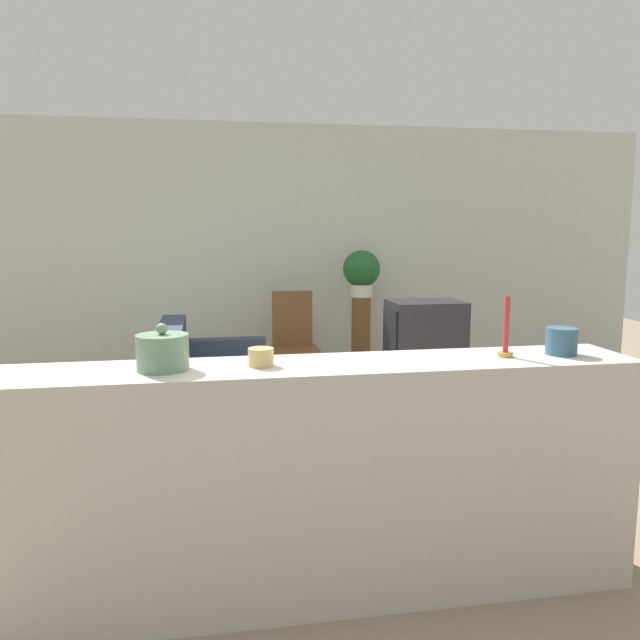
# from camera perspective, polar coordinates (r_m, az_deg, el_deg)

# --- Properties ---
(ground_plane) EXTENTS (14.00, 14.00, 0.00)m
(ground_plane) POSITION_cam_1_polar(r_m,az_deg,el_deg) (3.65, -3.08, -17.92)
(ground_plane) COLOR gray
(wall_back) EXTENTS (9.00, 0.06, 2.70)m
(wall_back) POSITION_cam_1_polar(r_m,az_deg,el_deg) (6.69, -6.80, 6.07)
(wall_back) COLOR silver
(wall_back) RESTS_ON ground_plane
(couch) EXTENTS (0.91, 1.67, 0.84)m
(couch) POSITION_cam_1_polar(r_m,az_deg,el_deg) (5.05, -9.87, -6.82)
(couch) COLOR #384256
(couch) RESTS_ON ground_plane
(tv_stand) EXTENTS (0.83, 0.49, 0.49)m
(tv_stand) POSITION_cam_1_polar(r_m,az_deg,el_deg) (5.43, 9.47, -6.33)
(tv_stand) COLOR brown
(tv_stand) RESTS_ON ground_plane
(television) EXTENTS (0.62, 0.46, 0.52)m
(television) POSITION_cam_1_polar(r_m,az_deg,el_deg) (5.32, 9.54, -1.06)
(television) COLOR #232328
(television) RESTS_ON tv_stand
(wooden_chair) EXTENTS (0.44, 0.44, 1.01)m
(wooden_chair) POSITION_cam_1_polar(r_m,az_deg,el_deg) (6.06, -2.39, -1.77)
(wooden_chair) COLOR brown
(wooden_chair) RESTS_ON ground_plane
(plant_stand) EXTENTS (0.20, 0.20, 0.91)m
(plant_stand) POSITION_cam_1_polar(r_m,az_deg,el_deg) (6.55, 3.75, -1.83)
(plant_stand) COLOR brown
(plant_stand) RESTS_ON ground_plane
(potted_plant) EXTENTS (0.38, 0.38, 0.48)m
(potted_plant) POSITION_cam_1_polar(r_m,az_deg,el_deg) (6.46, 3.82, 4.48)
(potted_plant) COLOR white
(potted_plant) RESTS_ON plant_stand
(foreground_counter) EXTENTS (2.93, 0.44, 1.05)m
(foreground_counter) POSITION_cam_1_polar(r_m,az_deg,el_deg) (2.80, -1.36, -14.58)
(foreground_counter) COLOR beige
(foreground_counter) RESTS_ON ground_plane
(decorative_bowl) EXTENTS (0.21, 0.21, 0.19)m
(decorative_bowl) POSITION_cam_1_polar(r_m,az_deg,el_deg) (2.60, -14.19, -2.84)
(decorative_bowl) COLOR gray
(decorative_bowl) RESTS_ON foreground_counter
(candle_jar) EXTENTS (0.11, 0.11, 0.08)m
(candle_jar) POSITION_cam_1_polar(r_m,az_deg,el_deg) (2.61, -5.42, -3.39)
(candle_jar) COLOR tan
(candle_jar) RESTS_ON foreground_counter
(candlestick) EXTENTS (0.07, 0.07, 0.27)m
(candlestick) POSITION_cam_1_polar(r_m,az_deg,el_deg) (2.90, 16.64, -1.45)
(candlestick) COLOR #B7933D
(candlestick) RESTS_ON foreground_counter
(coffee_tin) EXTENTS (0.14, 0.14, 0.12)m
(coffee_tin) POSITION_cam_1_polar(r_m,az_deg,el_deg) (3.04, 21.21, -1.81)
(coffee_tin) COLOR #335B75
(coffee_tin) RESTS_ON foreground_counter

